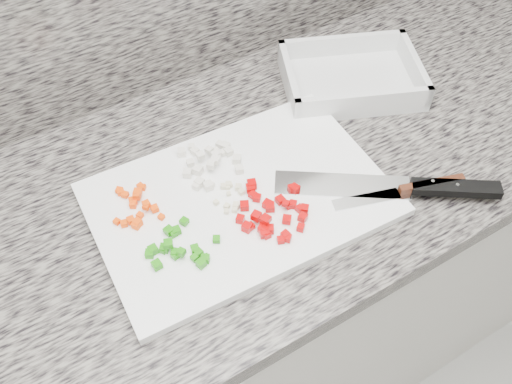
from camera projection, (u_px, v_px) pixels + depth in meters
cabinet at (218, 313)px, 1.38m from camera, size 3.92×0.62×0.86m
countertop at (206, 197)px, 1.03m from camera, size 3.96×0.64×0.04m
cutting_board at (240, 199)px, 0.99m from camera, size 0.51×0.36×0.02m
carrot_pile at (136, 206)px, 0.96m from camera, size 0.08×0.10×0.02m
onion_pile at (210, 163)px, 1.02m from camera, size 0.11×0.11×0.02m
green_pepper_pile at (178, 248)px, 0.91m from camera, size 0.12×0.10×0.02m
red_pepper_pile at (271, 212)px, 0.95m from camera, size 0.13×0.14×0.02m
garlic_pile at (231, 195)px, 0.98m from camera, size 0.06×0.07×0.01m
chef_knife at (417, 187)px, 0.99m from camera, size 0.34×0.26×0.02m
paring_knife at (415, 188)px, 0.99m from camera, size 0.23×0.09×0.02m
tray at (351, 79)px, 1.18m from camera, size 0.33×0.29×0.06m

